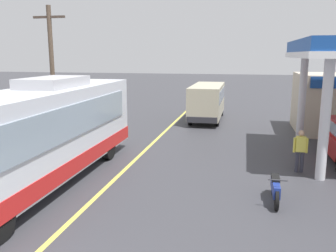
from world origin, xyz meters
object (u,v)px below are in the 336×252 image
minibus_opposing_lane (207,99)px  pedestrian_near_pump (300,149)px  coach_bus_main (42,136)px  motorcycle_parked_forecourt (275,188)px

minibus_opposing_lane → pedestrian_near_pump: minibus_opposing_lane is taller
coach_bus_main → minibus_opposing_lane: coach_bus_main is taller
motorcycle_parked_forecourt → coach_bus_main: bearing=-179.5°
minibus_opposing_lane → coach_bus_main: bearing=-107.4°
motorcycle_parked_forecourt → pedestrian_near_pump: (1.14, 3.16, 0.49)m
coach_bus_main → pedestrian_near_pump: 9.59m
coach_bus_main → pedestrian_near_pump: (9.00, 3.22, -0.79)m
pedestrian_near_pump → minibus_opposing_lane: bearing=114.1°
motorcycle_parked_forecourt → pedestrian_near_pump: 3.40m
coach_bus_main → minibus_opposing_lane: size_ratio=1.80×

